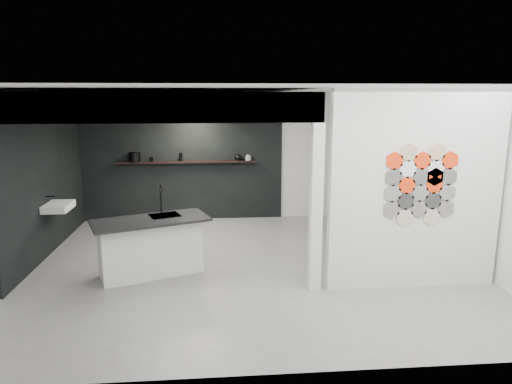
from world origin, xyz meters
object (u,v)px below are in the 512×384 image
Objects in this scene: kettle at (238,157)px; utensil_cup at (152,159)px; bottle_dark at (181,157)px; glass_bowl at (248,158)px; glass_vase at (248,158)px; partition_panel at (416,191)px; stockpot at (135,157)px; wall_basin at (58,207)px; kitchen_island at (151,246)px.

kettle is 1.87m from utensil_cup.
utensil_cup is (-0.63, 0.00, -0.04)m from bottle_dark.
bottle_dark is (-1.24, 0.00, 0.02)m from kettle.
bottle_dark is (-1.46, 0.00, 0.04)m from glass_bowl.
kettle reaches higher than glass_vase.
partition_panel is 15.60× the size of bottle_dark.
glass_vase is 2.08m from utensil_cup.
glass_bowl is (2.44, 0.00, -0.05)m from stockpot.
wall_basin is at bearing -122.32° from utensil_cup.
partition_panel is at bearing -61.77° from glass_vase.
partition_panel is at bearing -61.77° from glass_bowl.
partition_panel is 5.78m from wall_basin.
kitchen_island is at bearing -83.17° from utensil_cup.
utensil_cup is (1.31, 2.07, 0.52)m from wall_basin.
partition_panel is 5.24m from bottle_dark.
kettle is at bearing 33.06° from wall_basin.
kettle is (2.22, 0.00, -0.03)m from stockpot.
stockpot is (-0.73, 3.12, 0.96)m from kitchen_island.
utensil_cup is (-4.16, 3.87, -0.03)m from partition_panel.
wall_basin is (-5.46, 1.80, -0.55)m from partition_panel.
glass_vase is at bearing 118.23° from partition_panel.
kettle is (3.17, 2.07, 0.54)m from wall_basin.
glass_vase is at bearing -19.18° from kettle.
glass_bowl is at bearing 0.00° from utensil_cup.
partition_panel is 4.39m from glass_bowl.
utensil_cup is (-2.08, 0.00, -0.01)m from glass_vase.
partition_panel reaches higher than kitchen_island.
glass_bowl is at bearing -19.18° from kettle.
glass_vase reaches higher than glass_bowl.
wall_basin is 4.00m from glass_bowl.
utensil_cup reaches higher than kitchen_island.
kitchen_island is (1.68, -1.06, -0.39)m from wall_basin.
kitchen_island is 15.14× the size of glass_vase.
kettle is at bearing 0.00° from utensil_cup.
stockpot is at bearing 139.41° from partition_panel.
glass_vase is (2.44, 0.00, -0.04)m from stockpot.
partition_panel is at bearing -18.23° from wall_basin.
kitchen_island is at bearing -32.19° from wall_basin.
bottle_dark is (1.93, 2.07, 0.56)m from wall_basin.
bottle_dark is at bearing 180.00° from glass_vase.
bottle_dark is at bearing 132.43° from partition_panel.
bottle_dark is at bearing 180.00° from glass_bowl.
wall_basin is 3.82m from kettle.
utensil_cup is at bearing 180.00° from bottle_dark.
bottle_dark is (-1.46, 0.00, 0.03)m from glass_vase.
glass_vase is 0.68× the size of bottle_dark.
partition_panel is 4.67× the size of wall_basin.
partition_panel is 11.55× the size of stockpot.
glass_vase is (-2.08, 3.87, -0.02)m from partition_panel.
glass_bowl is 2.08m from utensil_cup.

